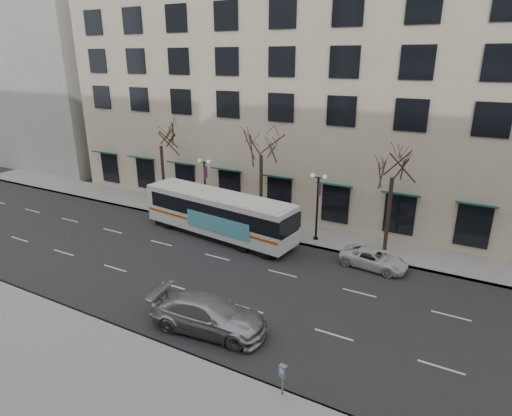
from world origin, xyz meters
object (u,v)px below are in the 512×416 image
Objects in this scene: city_bus at (219,213)px; pay_station at (283,374)px; tree_far_mid at (261,143)px; white_pickup at (374,259)px; silver_car at (209,314)px; lamp_post_right at (317,204)px; lamp_post_left at (205,186)px; tree_far_right at (394,164)px; tree_far_left at (160,135)px.

city_bus reaches higher than pay_station.
tree_far_mid is 1.95× the size of white_pickup.
pay_station is (5.24, -2.42, 0.30)m from silver_car.
white_pickup is (9.90, -2.83, -6.30)m from tree_far_mid.
tree_far_mid is at bearing 173.17° from lamp_post_right.
lamp_post_right is 5.86m from white_pickup.
silver_car is 1.39× the size of white_pickup.
lamp_post_left is 1.19× the size of white_pickup.
tree_far_right is at bearing -0.00° from tree_far_mid.
tree_far_mid is 6.02× the size of pay_station.
tree_far_mid is 19.55m from pay_station.
tree_far_right reaches higher than lamp_post_left.
silver_car reaches higher than pay_station.
tree_far_mid reaches higher than silver_car.
pay_station is at bearing -41.43° from city_bus.
lamp_post_left is at bearing -6.83° from tree_far_left.
city_bus is (3.14, -2.72, -1.05)m from lamp_post_left.
pay_station is at bearing -175.60° from white_pickup.
tree_far_right is 1.55× the size of lamp_post_right.
tree_far_mid is at bearing 80.15° from white_pickup.
silver_car is at bearing -93.28° from lamp_post_right.
lamp_post_left is 1.00× the size of lamp_post_right.
pay_station is (-0.50, -16.10, -5.24)m from tree_far_right.
tree_far_mid is 6.29m from city_bus.
tree_far_right is (10.00, -0.00, -0.48)m from tree_far_mid.
pay_station is (-0.40, -13.27, 0.57)m from white_pickup.
lamp_post_right is at bearing 114.62° from pay_station.
tree_far_left is 1.91× the size of white_pickup.
lamp_post_left is at bearing 29.16° from silver_car.
tree_far_right is at bearing 2.29° from lamp_post_left.
city_bus is (-6.86, -2.72, -1.05)m from lamp_post_right.
tree_far_right is (20.00, 0.00, -0.28)m from tree_far_left.
silver_car is 4.28× the size of pay_station.
lamp_post_left and lamp_post_right have the same top height.
silver_car is (6.11, -10.36, -1.01)m from city_bus.
lamp_post_left reaches higher than silver_car.
lamp_post_right is 7.45m from city_bus.
pay_station is at bearing -120.88° from silver_car.
tree_far_left is at bearing 177.71° from lamp_post_right.
lamp_post_left is at bearing 146.10° from city_bus.
lamp_post_left is 15.24m from white_pickup.
tree_far_right is 1.84× the size of white_pickup.
city_bus is 11.83m from white_pickup.
white_pickup is at bearing 96.73° from pay_station.
tree_far_mid reaches higher than lamp_post_left.
lamp_post_right is 0.86× the size of silver_car.
lamp_post_right is at bearing -173.15° from tree_far_right.
city_bus is 2.97× the size of white_pickup.
tree_far_left is 25.89m from pay_station.
silver_car is at bearing -52.52° from city_bus.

